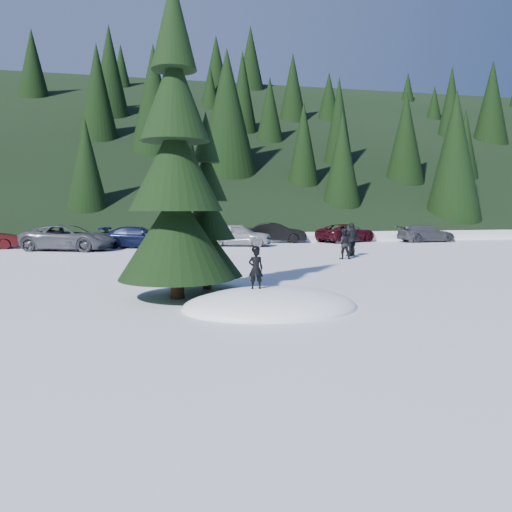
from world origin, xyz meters
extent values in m
plane|color=white|center=(0.00, 0.00, 0.00)|extent=(200.00, 200.00, 0.00)
ellipsoid|color=white|center=(0.00, 0.00, 0.00)|extent=(4.48, 3.52, 0.96)
cylinder|color=black|center=(-2.20, 1.80, 0.70)|extent=(0.38, 0.38, 1.40)
cone|color=black|center=(-2.20, 1.80, 1.79)|extent=(3.20, 3.20, 2.46)
cone|color=black|center=(-2.20, 1.80, 3.65)|extent=(2.54, 2.54, 2.46)
cone|color=black|center=(-2.20, 1.80, 5.51)|extent=(1.88, 1.88, 2.46)
cone|color=black|center=(-2.20, 1.80, 7.37)|extent=(1.22, 1.22, 2.46)
cylinder|color=black|center=(-1.20, 3.20, 0.50)|extent=(0.26, 0.26, 1.00)
cone|color=black|center=(-1.20, 3.20, 1.16)|extent=(2.20, 2.20, 1.52)
cone|color=black|center=(-1.20, 3.20, 2.31)|extent=(1.75, 1.75, 1.52)
cone|color=black|center=(-1.20, 3.20, 3.46)|extent=(1.29, 1.29, 1.52)
cone|color=black|center=(-1.20, 3.20, 4.61)|extent=(0.84, 0.84, 1.52)
imported|color=black|center=(-0.35, 0.10, 0.99)|extent=(0.39, 0.28, 1.01)
imported|color=black|center=(6.36, 10.64, 0.75)|extent=(0.81, 0.67, 1.50)
imported|color=black|center=(7.27, 11.73, 0.87)|extent=(1.09, 0.68, 1.73)
imported|color=black|center=(7.29, 11.91, 0.77)|extent=(1.13, 1.05, 1.53)
imported|color=#515259|center=(-7.35, 18.65, 0.74)|extent=(5.89, 4.25, 1.49)
imported|color=black|center=(-3.44, 19.71, 0.66)|extent=(4.84, 2.97, 1.31)
imported|color=#95979E|center=(2.84, 19.70, 0.74)|extent=(4.69, 3.14, 1.48)
imported|color=black|center=(6.07, 22.27, 0.70)|extent=(4.49, 2.37, 1.41)
imported|color=#390A12|center=(11.19, 21.73, 0.65)|extent=(5.15, 3.88, 1.30)
imported|color=#46484D|center=(16.90, 20.57, 0.61)|extent=(4.28, 1.84, 1.23)
camera|label=1|loc=(-3.05, -11.99, 2.52)|focal=35.00mm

